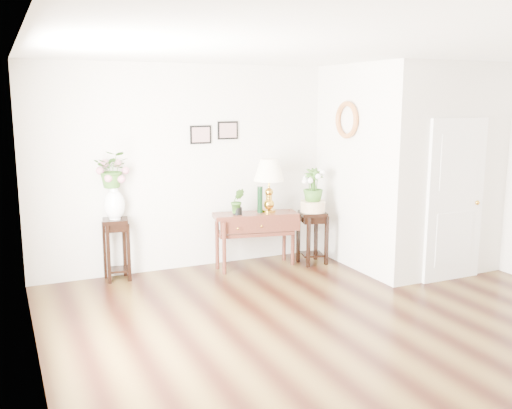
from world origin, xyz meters
TOP-DOWN VIEW (x-y plane):
  - floor at (0.00, 0.00)m, footprint 6.00×5.50m
  - ceiling at (0.00, 0.00)m, footprint 6.00×5.50m
  - wall_back at (0.00, 2.75)m, footprint 6.00×0.02m
  - wall_left at (-3.00, 0.00)m, footprint 0.02×5.50m
  - partition at (2.10, 1.77)m, footprint 1.80×1.95m
  - door at (2.10, 0.78)m, footprint 0.90×0.05m
  - art_print_left at (-0.65, 2.73)m, footprint 0.30×0.02m
  - art_print_right at (-0.25, 2.73)m, footprint 0.30×0.02m
  - wall_ornament at (1.16, 1.90)m, footprint 0.07×0.51m
  - console_table at (-0.00, 2.34)m, footprint 1.22×0.61m
  - table_lamp at (0.20, 2.34)m, footprint 0.52×0.52m
  - green_vase at (0.07, 2.34)m, footprint 0.08×0.08m
  - potted_plant at (-0.27, 2.34)m, footprint 0.23×0.20m
  - plant_stand_a at (-1.89, 2.57)m, footprint 0.36×0.36m
  - porcelain_vase at (-1.89, 2.57)m, footprint 0.35×0.35m
  - lily_arrangement at (-1.89, 2.57)m, footprint 0.54×0.51m
  - plant_stand_b at (0.81, 2.17)m, footprint 0.44×0.44m
  - ceramic_bowl at (0.81, 2.17)m, footprint 0.39×0.39m
  - narcissus at (0.81, 2.17)m, footprint 0.36×0.36m

SIDE VIEW (x-z plane):
  - floor at x=0.00m, z-range -0.01..0.01m
  - plant_stand_b at x=0.81m, z-range 0.00..0.76m
  - console_table at x=0.00m, z-range 0.00..0.78m
  - plant_stand_a at x=-1.89m, z-range 0.00..0.81m
  - ceramic_bowl at x=0.81m, z-range 0.76..0.91m
  - green_vase at x=0.07m, z-range 0.76..1.13m
  - potted_plant at x=-0.27m, z-range 0.78..1.12m
  - porcelain_vase at x=-1.89m, z-range 0.81..1.27m
  - door at x=2.10m, z-range 0.00..2.10m
  - narcissus at x=0.81m, z-range 0.88..1.37m
  - table_lamp at x=0.20m, z-range 0.75..1.50m
  - wall_back at x=0.00m, z-range 0.00..2.80m
  - wall_left at x=-3.00m, z-range 0.00..2.80m
  - partition at x=2.10m, z-range 0.00..2.80m
  - lily_arrangement at x=-1.89m, z-range 1.21..1.69m
  - art_print_left at x=-0.65m, z-range 1.73..1.98m
  - art_print_right at x=-0.25m, z-range 1.77..2.02m
  - wall_ornament at x=1.16m, z-range 1.79..2.30m
  - ceiling at x=0.00m, z-range 2.79..2.81m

